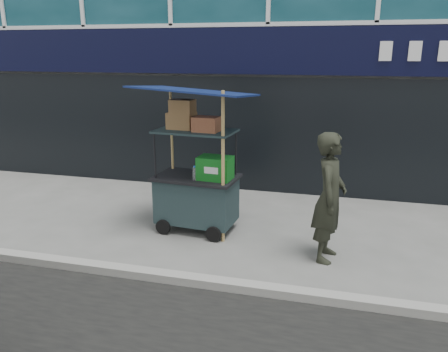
# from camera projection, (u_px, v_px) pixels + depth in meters

# --- Properties ---
(ground) EXTENTS (80.00, 80.00, 0.00)m
(ground) POSITION_uv_depth(u_px,v_px,m) (215.00, 279.00, 5.76)
(ground) COLOR #5E5E59
(ground) RESTS_ON ground
(curb) EXTENTS (80.00, 0.18, 0.12)m
(curb) POSITION_uv_depth(u_px,v_px,m) (211.00, 283.00, 5.56)
(curb) COLOR gray
(curb) RESTS_ON ground
(vendor_cart) EXTENTS (1.88, 1.41, 2.41)m
(vendor_cart) POSITION_uv_depth(u_px,v_px,m) (197.00, 181.00, 7.14)
(vendor_cart) COLOR black
(vendor_cart) RESTS_ON ground
(vendor_man) EXTENTS (0.53, 0.73, 1.85)m
(vendor_man) POSITION_uv_depth(u_px,v_px,m) (330.00, 198.00, 6.11)
(vendor_man) COLOR black
(vendor_man) RESTS_ON ground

